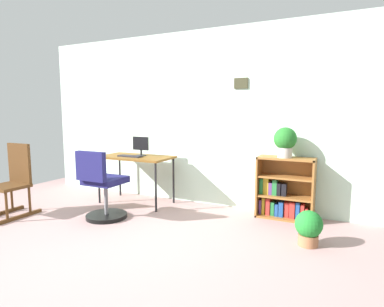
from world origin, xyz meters
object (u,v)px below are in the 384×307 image
(rocking_chair, at_px, (14,180))
(desk, at_px, (136,160))
(bookshelf_low, at_px, (284,191))
(keyboard, at_px, (130,156))
(monitor, at_px, (141,146))
(potted_plant_floor, at_px, (309,227))
(office_chair, at_px, (102,190))
(potted_plant_on_shelf, at_px, (285,141))

(rocking_chair, bearing_deg, desk, 46.97)
(bookshelf_low, bearing_deg, keyboard, -170.18)
(desk, height_order, rocking_chair, rocking_chair)
(keyboard, bearing_deg, monitor, 62.00)
(desk, relative_size, monitor, 3.80)
(monitor, xyz_separation_m, potted_plant_floor, (2.46, -0.59, -0.66))
(desk, height_order, potted_plant_floor, desk)
(keyboard, bearing_deg, rocking_chair, -134.38)
(rocking_chair, xyz_separation_m, potted_plant_floor, (3.60, 0.65, -0.28))
(keyboard, height_order, potted_plant_floor, keyboard)
(desk, distance_m, potted_plant_floor, 2.60)
(bookshelf_low, bearing_deg, potted_plant_floor, -63.72)
(bookshelf_low, height_order, potted_plant_floor, bookshelf_low)
(monitor, height_order, rocking_chair, monitor)
(office_chair, relative_size, bookshelf_low, 1.13)
(desk, distance_m, monitor, 0.22)
(keyboard, height_order, office_chair, office_chair)
(keyboard, bearing_deg, potted_plant_on_shelf, 8.59)
(monitor, xyz_separation_m, rocking_chair, (-1.15, -1.24, -0.39))
(desk, xyz_separation_m, office_chair, (0.06, -0.81, -0.27))
(keyboard, distance_m, office_chair, 0.80)
(monitor, bearing_deg, potted_plant_floor, -13.56)
(potted_plant_floor, bearing_deg, monitor, 166.44)
(keyboard, xyz_separation_m, bookshelf_low, (2.14, 0.37, -0.37))
(monitor, relative_size, bookshelf_low, 0.36)
(rocking_chair, bearing_deg, bookshelf_low, 24.47)
(keyboard, distance_m, rocking_chair, 1.54)
(rocking_chair, bearing_deg, keyboard, 45.62)
(rocking_chair, xyz_separation_m, potted_plant_on_shelf, (3.21, 1.41, 0.53))
(rocking_chair, height_order, potted_plant_on_shelf, potted_plant_on_shelf)
(desk, xyz_separation_m, keyboard, (-0.04, -0.09, 0.07))
(potted_plant_floor, bearing_deg, bookshelf_low, 116.28)
(monitor, distance_m, keyboard, 0.23)
(bookshelf_low, bearing_deg, potted_plant_on_shelf, -88.56)
(desk, bearing_deg, potted_plant_floor, -11.87)
(keyboard, xyz_separation_m, office_chair, (0.10, -0.72, -0.33))
(office_chair, bearing_deg, desk, 94.46)
(keyboard, xyz_separation_m, potted_plant_floor, (2.54, -0.44, -0.52))
(bookshelf_low, bearing_deg, desk, -172.42)
(desk, xyz_separation_m, monitor, (0.05, 0.07, 0.21))
(potted_plant_on_shelf, bearing_deg, monitor, -175.36)
(monitor, xyz_separation_m, office_chair, (0.02, -0.88, -0.47))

